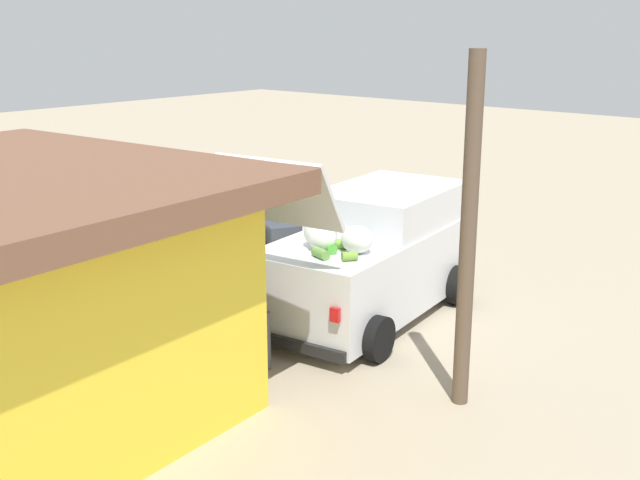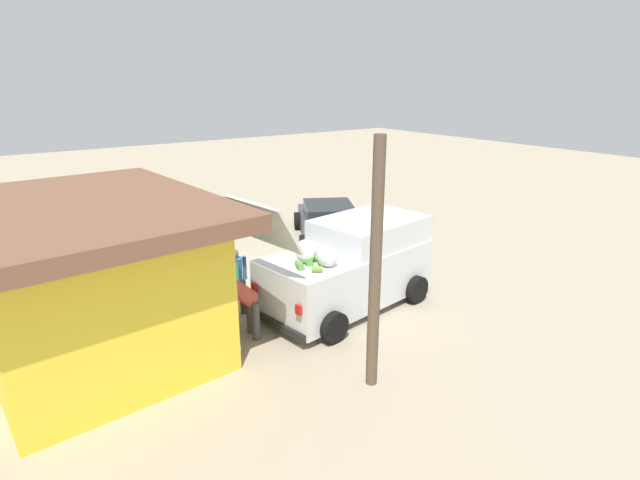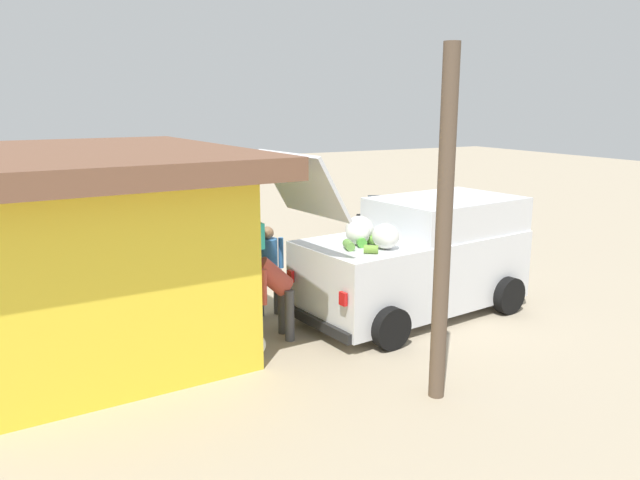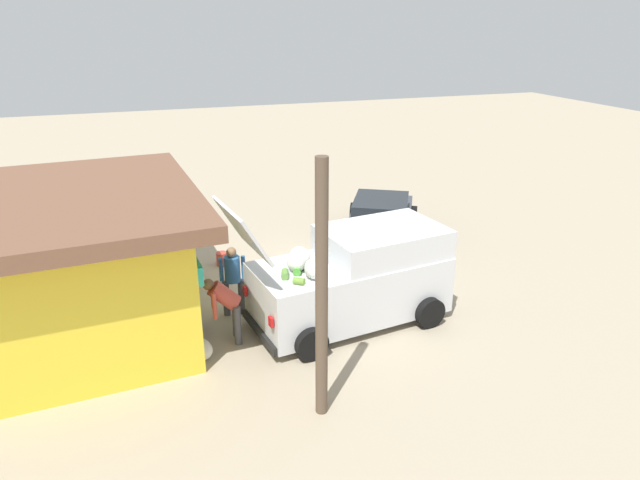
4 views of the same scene
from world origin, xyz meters
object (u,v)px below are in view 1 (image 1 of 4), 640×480
at_px(parked_sedan, 284,212).
at_px(unloaded_banana_pile, 234,382).
at_px(storefront_bar, 12,287).
at_px(paint_bucket, 114,288).
at_px(vendor_standing, 212,283).
at_px(customer_bending, 246,310).
at_px(delivery_van, 370,255).

height_order(parked_sedan, unloaded_banana_pile, parked_sedan).
xyz_separation_m(storefront_bar, paint_bucket, (2.51, -3.12, -1.39)).
bearing_deg(vendor_standing, storefront_bar, 84.83).
height_order(vendor_standing, customer_bending, vendor_standing).
distance_m(delivery_van, customer_bending, 2.78).
bearing_deg(paint_bucket, vendor_standing, 176.06).
distance_m(parked_sedan, paint_bucket, 4.88).
distance_m(delivery_van, parked_sedan, 5.08).
bearing_deg(unloaded_banana_pile, storefront_bar, 46.57).
height_order(delivery_van, paint_bucket, delivery_van).
relative_size(storefront_bar, unloaded_banana_pile, 7.34).
bearing_deg(delivery_van, customer_bending, 89.84).
xyz_separation_m(delivery_van, paint_bucket, (3.85, 2.24, -0.83)).
distance_m(storefront_bar, vendor_standing, 3.01).
distance_m(unloaded_banana_pile, paint_bucket, 4.47).
bearing_deg(paint_bucket, delivery_van, -149.80).
xyz_separation_m(parked_sedan, customer_bending, (-4.34, 5.38, 0.29)).
bearing_deg(unloaded_banana_pile, vendor_standing, -33.83).
bearing_deg(vendor_standing, unloaded_banana_pile, 146.17).
bearing_deg(delivery_van, parked_sedan, -30.87).
relative_size(storefront_bar, parked_sedan, 1.43).
distance_m(delivery_van, paint_bucket, 4.54).
relative_size(delivery_van, customer_bending, 3.44).
height_order(storefront_bar, paint_bucket, storefront_bar).
bearing_deg(customer_bending, vendor_standing, -17.84).
bearing_deg(paint_bucket, unloaded_banana_pile, 164.20).
bearing_deg(storefront_bar, unloaded_banana_pile, -133.43).
xyz_separation_m(storefront_bar, parked_sedan, (3.00, -7.96, -0.99)).
xyz_separation_m(customer_bending, paint_bucket, (3.85, -0.54, -0.69)).
bearing_deg(storefront_bar, parked_sedan, -69.36).
distance_m(vendor_standing, unloaded_banana_pile, 1.98).
relative_size(parked_sedan, customer_bending, 3.05).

